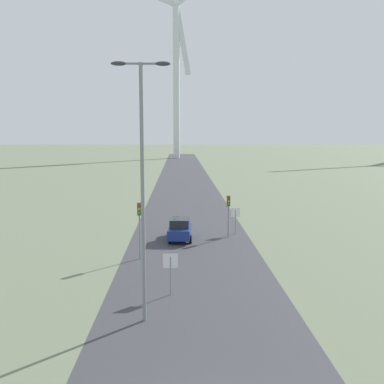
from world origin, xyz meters
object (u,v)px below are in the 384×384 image
(stop_sign_far, at_px, (235,216))
(car_approaching, at_px, (180,229))
(traffic_light_post_near_left, at_px, (139,218))
(streetlamp, at_px, (142,168))
(stop_sign_near, at_px, (171,266))
(wind_turbine_left, at_px, (176,64))
(traffic_light_post_near_right, at_px, (228,207))

(stop_sign_far, relative_size, car_approaching, 0.55)
(traffic_light_post_near_left, bearing_deg, streetlamp, -83.88)
(streetlamp, relative_size, traffic_light_post_near_left, 2.98)
(streetlamp, bearing_deg, traffic_light_post_near_left, 96.12)
(stop_sign_near, height_order, stop_sign_far, stop_sign_near)
(stop_sign_near, bearing_deg, stop_sign_far, 69.90)
(traffic_light_post_near_left, distance_m, wind_turbine_left, 124.84)
(streetlamp, height_order, traffic_light_post_near_left, streetlamp)
(stop_sign_near, xyz_separation_m, traffic_light_post_near_left, (-2.31, 7.14, 1.33))
(wind_turbine_left, bearing_deg, car_approaching, -89.52)
(stop_sign_near, height_order, car_approaching, stop_sign_near)
(streetlamp, bearing_deg, traffic_light_post_near_right, 70.95)
(wind_turbine_left, bearing_deg, streetlamp, -90.32)
(traffic_light_post_near_left, distance_m, car_approaching, 6.62)
(traffic_light_post_near_right, relative_size, car_approaching, 0.85)
(streetlamp, relative_size, wind_turbine_left, 0.18)
(streetlamp, xyz_separation_m, stop_sign_far, (6.60, 18.16, -5.68))
(car_approaching, bearing_deg, stop_sign_near, -92.35)
(wind_turbine_left, bearing_deg, traffic_light_post_near_right, -87.47)
(stop_sign_far, height_order, traffic_light_post_near_left, traffic_light_post_near_left)
(traffic_light_post_near_right, relative_size, wind_turbine_left, 0.06)
(stop_sign_far, height_order, traffic_light_post_near_right, traffic_light_post_near_right)
(streetlamp, distance_m, wind_turbine_left, 134.27)
(traffic_light_post_near_left, bearing_deg, stop_sign_far, 44.71)
(traffic_light_post_near_left, height_order, traffic_light_post_near_right, traffic_light_post_near_left)
(stop_sign_far, xyz_separation_m, car_approaching, (-4.89, -2.03, -0.71))
(traffic_light_post_near_left, bearing_deg, wind_turbine_left, 89.12)
(traffic_light_post_near_left, bearing_deg, traffic_light_post_near_right, 42.42)
(stop_sign_near, relative_size, wind_turbine_left, 0.04)
(traffic_light_post_near_right, height_order, wind_turbine_left, wind_turbine_left)
(stop_sign_near, bearing_deg, streetlamp, -109.33)
(car_approaching, bearing_deg, traffic_light_post_near_left, -116.77)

